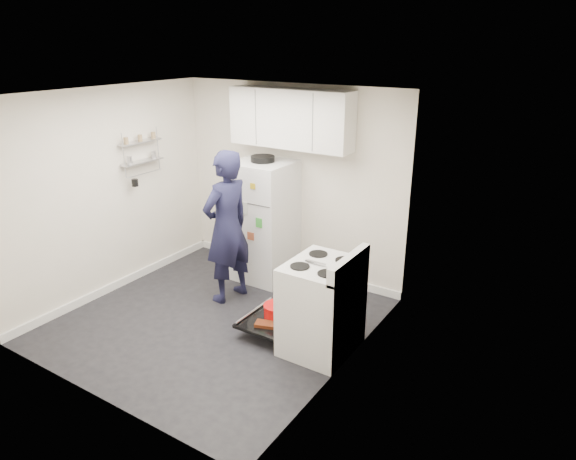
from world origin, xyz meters
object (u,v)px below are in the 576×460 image
Objects in this scene: electric_range at (320,307)px; person at (227,227)px; open_oven_door at (275,315)px; refrigerator at (264,220)px.

person reaches higher than electric_range.
open_oven_door is 0.43× the size of refrigerator.
electric_range is 1.86m from refrigerator.
open_oven_door is at bearing 77.65° from person.
person is at bearing -91.33° from refrigerator.
refrigerator is (-0.89, 1.08, 0.60)m from open_oven_door.
electric_range is at bearing -2.03° from open_oven_door.
open_oven_door is (-0.57, 0.02, -0.28)m from electric_range.
refrigerator is (-1.46, 1.10, 0.32)m from electric_range.
person is at bearing 158.79° from open_oven_door.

